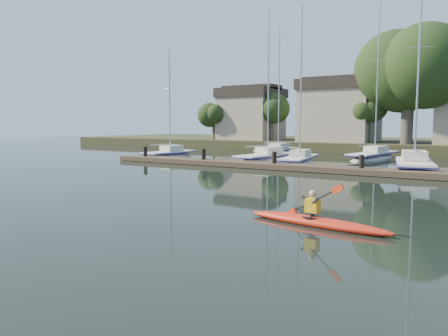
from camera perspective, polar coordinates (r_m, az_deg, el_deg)
The scene contains 10 objects.
ground at distance 17.18m, azimuth -4.84°, elevation -4.78°, with size 160.00×160.00×0.00m, color black.
kayak at distance 13.90m, azimuth 11.95°, elevation -6.65°, with size 4.88×1.32×1.55m.
dock at distance 29.43m, azimuth 11.84°, elevation -0.02°, with size 34.00×2.00×1.80m.
sailboat_0 at distance 40.71m, azimuth -7.20°, elevation 1.13°, with size 2.27×7.05×11.07m.
sailboat_1 at distance 36.65m, azimuth 5.51°, elevation 0.61°, with size 3.05×8.48×13.55m.
sailboat_2 at distance 34.93m, azimuth 9.74°, elevation 0.32°, with size 3.08×8.24×13.33m.
sailboat_3 at distance 31.84m, azimuth 23.56°, elevation -0.70°, with size 4.01×9.03×14.11m.
sailboat_5 at distance 44.75m, azimuth 6.96°, elevation 1.57°, with size 2.02×8.41×13.90m.
sailboat_6 at distance 41.13m, azimuth 18.93°, elevation 0.91°, with size 3.35×9.53×14.86m.
shore at distance 54.42m, azimuth 23.32°, elevation 5.48°, with size 90.00×25.25×12.75m.
Camera 1 is at (10.21, -13.45, 3.18)m, focal length 35.00 mm.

